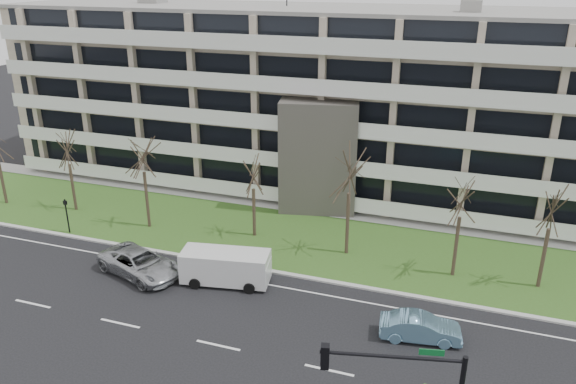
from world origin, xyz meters
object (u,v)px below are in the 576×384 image
at_px(silver_pickup, 139,263).
at_px(white_van, 227,265).
at_px(pedestrian_signal, 66,212).
at_px(blue_sedan, 420,328).

bearing_deg(silver_pickup, white_van, -63.10).
height_order(silver_pickup, white_van, white_van).
height_order(white_van, pedestrian_signal, pedestrian_signal).
bearing_deg(pedestrian_signal, blue_sedan, 12.82).
height_order(silver_pickup, pedestrian_signal, pedestrian_signal).
distance_m(silver_pickup, blue_sedan, 17.81).
distance_m(white_van, pedestrian_signal, 14.27).
relative_size(silver_pickup, white_van, 1.03).
xyz_separation_m(white_van, pedestrian_signal, (-14.03, 2.59, 0.47)).
relative_size(silver_pickup, blue_sedan, 1.37).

